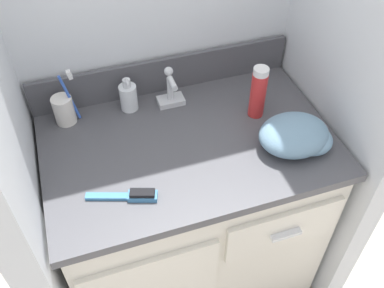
% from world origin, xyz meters
% --- Properties ---
extents(ground_plane, '(6.00, 6.00, 0.00)m').
position_xyz_m(ground_plane, '(0.00, 0.00, 0.00)').
color(ground_plane, '#ADA393').
extents(wall_right, '(0.08, 0.66, 2.20)m').
position_xyz_m(wall_right, '(0.50, 0.00, 1.10)').
color(wall_right, silver).
rests_on(wall_right, ground_plane).
extents(vanity, '(0.90, 0.60, 0.77)m').
position_xyz_m(vanity, '(-0.00, -0.00, 0.41)').
color(vanity, silver).
rests_on(vanity, ground_plane).
extents(backsplash, '(0.90, 0.02, 0.13)m').
position_xyz_m(backsplash, '(0.00, 0.28, 0.84)').
color(backsplash, '#4C4C51').
rests_on(backsplash, vanity).
extents(sink_faucet, '(0.09, 0.09, 0.14)m').
position_xyz_m(sink_faucet, '(0.00, 0.20, 0.82)').
color(sink_faucet, silver).
rests_on(sink_faucet, vanity).
extents(toothbrush_cup, '(0.08, 0.07, 0.19)m').
position_xyz_m(toothbrush_cup, '(-0.35, 0.22, 0.82)').
color(toothbrush_cup, white).
rests_on(toothbrush_cup, vanity).
extents(soap_dispenser, '(0.06, 0.06, 0.12)m').
position_xyz_m(soap_dispenser, '(-0.14, 0.22, 0.82)').
color(soap_dispenser, white).
rests_on(soap_dispenser, vanity).
extents(shaving_cream_can, '(0.05, 0.05, 0.18)m').
position_xyz_m(shaving_cream_can, '(0.25, 0.06, 0.86)').
color(shaving_cream_can, red).
rests_on(shaving_cream_can, vanity).
extents(hairbrush, '(0.20, 0.09, 0.03)m').
position_xyz_m(hairbrush, '(-0.22, -0.16, 0.78)').
color(hairbrush, teal).
rests_on(hairbrush, vanity).
extents(hand_towel, '(0.22, 0.18, 0.09)m').
position_xyz_m(hand_towel, '(0.31, -0.12, 0.82)').
color(hand_towel, '#6B8EA8').
rests_on(hand_towel, vanity).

